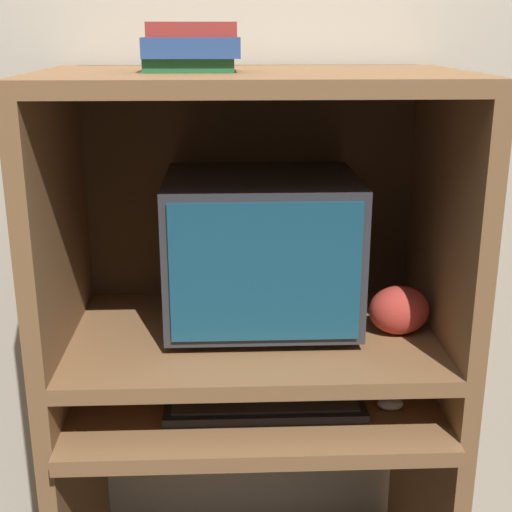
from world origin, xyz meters
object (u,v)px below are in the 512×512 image
at_px(book_stack, 191,48).
at_px(snack_bag, 399,310).
at_px(keyboard, 265,404).
at_px(mouse, 390,404).
at_px(crt_monitor, 261,249).

bearing_deg(book_stack, snack_bag, -0.01).
bearing_deg(keyboard, mouse, -2.94).
xyz_separation_m(keyboard, mouse, (0.29, -0.01, 0.00)).
height_order(crt_monitor, snack_bag, crt_monitor).
distance_m(mouse, snack_bag, 0.22).
relative_size(keyboard, book_stack, 2.30).
bearing_deg(mouse, keyboard, 177.06).
xyz_separation_m(mouse, snack_bag, (0.03, 0.11, 0.19)).
xyz_separation_m(mouse, book_stack, (-0.44, 0.11, 0.79)).
bearing_deg(snack_bag, crt_monitor, 167.29).
xyz_separation_m(snack_bag, book_stack, (-0.48, 0.00, 0.60)).
bearing_deg(mouse, book_stack, 166.63).
xyz_separation_m(crt_monitor, keyboard, (0.00, -0.16, -0.32)).
height_order(crt_monitor, mouse, crt_monitor).
bearing_deg(crt_monitor, mouse, -31.47).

